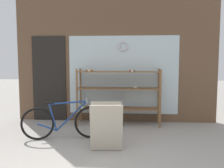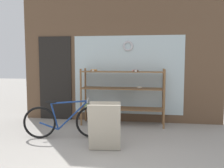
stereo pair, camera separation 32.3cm
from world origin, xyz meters
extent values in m
cube|color=brown|center=(0.00, 2.79, 1.96)|extent=(4.90, 0.08, 3.93)
cube|color=silver|center=(0.20, 2.74, 1.15)|extent=(2.66, 0.02, 1.90)
cube|color=black|center=(-1.65, 2.73, 1.05)|extent=(0.84, 0.03, 2.10)
torus|color=#B7B7BC|center=(0.20, 2.72, 1.85)|extent=(0.26, 0.06, 0.26)
cylinder|color=brown|center=(-0.84, 2.22, 0.66)|extent=(0.04, 0.04, 1.32)
cylinder|color=brown|center=(1.05, 2.22, 0.66)|extent=(0.04, 0.04, 1.32)
cylinder|color=brown|center=(-0.84, 2.63, 0.66)|extent=(0.04, 0.04, 1.32)
cylinder|color=brown|center=(1.05, 2.63, 0.66)|extent=(0.04, 0.04, 1.32)
cube|color=brown|center=(0.10, 2.42, 0.39)|extent=(1.93, 0.45, 0.02)
cube|color=brown|center=(0.10, 2.42, 0.86)|extent=(1.93, 0.45, 0.02)
cube|color=brown|center=(0.10, 2.42, 1.25)|extent=(1.93, 0.45, 0.02)
torus|color=#4C2D1E|center=(0.42, 2.32, 1.28)|extent=(0.12, 0.12, 0.04)
cube|color=white|center=(0.42, 2.25, 1.27)|extent=(0.05, 0.00, 0.04)
torus|color=#B27A42|center=(-0.58, 2.42, 1.28)|extent=(0.16, 0.16, 0.05)
cube|color=white|center=(-0.58, 2.34, 1.27)|extent=(0.05, 0.00, 0.04)
torus|color=pink|center=(0.38, 2.53, 1.27)|extent=(0.12, 0.12, 0.03)
cube|color=white|center=(0.38, 2.46, 1.27)|extent=(0.05, 0.00, 0.04)
torus|color=beige|center=(0.49, 2.53, 0.88)|extent=(0.12, 0.12, 0.03)
cube|color=white|center=(0.49, 2.46, 0.89)|extent=(0.05, 0.00, 0.04)
cylinder|color=#C67F42|center=(-0.05, 2.54, 0.43)|extent=(0.11, 0.11, 0.07)
cube|color=white|center=(-0.05, 2.48, 0.42)|extent=(0.05, 0.00, 0.04)
cylinder|color=#7A995B|center=(-0.73, 2.31, 0.45)|extent=(0.11, 0.11, 0.10)
cube|color=white|center=(-0.73, 2.25, 0.42)|extent=(0.05, 0.00, 0.04)
torus|color=black|center=(-1.37, 1.16, 0.31)|extent=(0.62, 0.17, 0.63)
torus|color=black|center=(-0.38, 1.37, 0.31)|extent=(0.62, 0.17, 0.63)
cylinder|color=navy|center=(-0.74, 1.29, 0.45)|extent=(0.59, 0.15, 0.58)
cylinder|color=navy|center=(-0.80, 1.28, 0.71)|extent=(0.70, 0.18, 0.07)
cylinder|color=navy|center=(-1.08, 1.22, 0.43)|extent=(0.16, 0.06, 0.52)
cylinder|color=navy|center=(-1.20, 1.20, 0.24)|extent=(0.36, 0.11, 0.17)
ellipsoid|color=black|center=(-1.15, 1.21, 0.72)|extent=(0.23, 0.13, 0.06)
cylinder|color=#B2B2B7|center=(-0.46, 1.35, 0.75)|extent=(0.12, 0.46, 0.02)
cube|color=#B2A893|center=(0.00, 0.63, 0.41)|extent=(0.55, 0.25, 0.80)
cube|color=#B2A893|center=(-0.02, 0.81, 0.41)|extent=(0.55, 0.25, 0.80)
camera|label=1|loc=(0.41, -3.33, 1.54)|focal=40.00mm
camera|label=2|loc=(0.73, -3.30, 1.54)|focal=40.00mm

